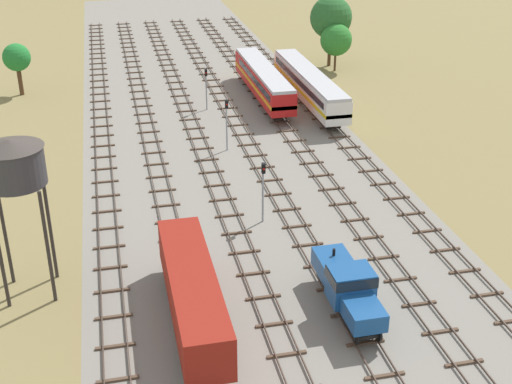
# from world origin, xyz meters

# --- Properties ---
(ground_plane) EXTENTS (480.00, 480.00, 0.00)m
(ground_plane) POSITION_xyz_m (0.00, 56.00, 0.00)
(ground_plane) COLOR olive
(ballast_bed) EXTENTS (28.47, 176.00, 0.01)m
(ballast_bed) POSITION_xyz_m (0.00, 56.00, 0.00)
(ballast_bed) COLOR gray
(ballast_bed) RESTS_ON ground
(track_far_left) EXTENTS (2.40, 126.00, 0.29)m
(track_far_left) POSITION_xyz_m (-12.23, 57.00, 0.14)
(track_far_left) COLOR #47382D
(track_far_left) RESTS_ON ground
(track_left) EXTENTS (2.40, 126.00, 0.29)m
(track_left) POSITION_xyz_m (-7.34, 57.00, 0.14)
(track_left) COLOR #47382D
(track_left) RESTS_ON ground
(track_centre_left) EXTENTS (2.40, 126.00, 0.29)m
(track_centre_left) POSITION_xyz_m (-2.45, 57.00, 0.14)
(track_centre_left) COLOR #47382D
(track_centre_left) RESTS_ON ground
(track_centre) EXTENTS (2.40, 126.00, 0.29)m
(track_centre) POSITION_xyz_m (2.45, 57.00, 0.14)
(track_centre) COLOR #47382D
(track_centre) RESTS_ON ground
(track_centre_right) EXTENTS (2.40, 126.00, 0.29)m
(track_centre_right) POSITION_xyz_m (7.34, 57.00, 0.14)
(track_centre_right) COLOR #47382D
(track_centre_right) RESTS_ON ground
(track_right) EXTENTS (2.40, 126.00, 0.29)m
(track_right) POSITION_xyz_m (12.23, 57.00, 0.14)
(track_right) COLOR #47382D
(track_right) RESTS_ON ground
(shunter_loco_centre_nearest) EXTENTS (2.74, 8.46, 3.10)m
(shunter_loco_centre_nearest) POSITION_xyz_m (2.45, 25.90, 2.01)
(shunter_loco_centre_nearest) COLOR #194C8C
(shunter_loco_centre_nearest) RESTS_ON ground
(freight_boxcar_left_near) EXTENTS (2.87, 14.00, 3.60)m
(freight_boxcar_left_near) POSITION_xyz_m (-7.33, 26.68, 2.45)
(freight_boxcar_left_near) COLOR maroon
(freight_boxcar_left_near) RESTS_ON ground
(passenger_coach_right_mid) EXTENTS (2.96, 22.00, 3.80)m
(passenger_coach_right_mid) POSITION_xyz_m (12.23, 66.91, 2.61)
(passenger_coach_right_mid) COLOR white
(passenger_coach_right_mid) RESTS_ON ground
(diesel_railcar_centre_right_midfar) EXTENTS (2.96, 20.50, 3.80)m
(diesel_railcar_centre_right_midfar) POSITION_xyz_m (7.34, 69.85, 2.60)
(diesel_railcar_centre_right_midfar) COLOR red
(diesel_railcar_centre_right_midfar) RESTS_ON ground
(water_tower) EXTENTS (4.08, 4.08, 10.95)m
(water_tower) POSITION_xyz_m (-17.37, 32.79, 9.27)
(water_tower) COLOR #2D2826
(water_tower) RESTS_ON ground
(signal_post_nearest) EXTENTS (0.28, 0.47, 5.26)m
(signal_post_nearest) POSITION_xyz_m (0.00, 38.97, 3.35)
(signal_post_nearest) COLOR gray
(signal_post_nearest) RESTS_ON ground
(signal_post_near) EXTENTS (0.28, 0.47, 5.41)m
(signal_post_near) POSITION_xyz_m (0.00, 54.66, 3.44)
(signal_post_near) COLOR gray
(signal_post_near) RESTS_ON ground
(signal_post_mid) EXTENTS (0.28, 0.47, 5.02)m
(signal_post_mid) POSITION_xyz_m (0.00, 67.68, 3.21)
(signal_post_mid) COLOR gray
(signal_post_mid) RESTS_ON ground
(lineside_tree_0) EXTENTS (4.38, 4.38, 6.56)m
(lineside_tree_0) POSITION_xyz_m (20.15, 80.42, 4.36)
(lineside_tree_0) COLOR #4C331E
(lineside_tree_0) RESTS_ON ground
(lineside_tree_1) EXTENTS (5.90, 5.90, 9.80)m
(lineside_tree_1) POSITION_xyz_m (20.23, 83.23, 6.83)
(lineside_tree_1) COLOR #4C331E
(lineside_tree_1) RESTS_ON ground
(lineside_tree_2) EXTENTS (3.39, 3.39, 6.45)m
(lineside_tree_2) POSITION_xyz_m (-21.76, 78.61, 4.68)
(lineside_tree_2) COLOR #4C331E
(lineside_tree_2) RESTS_ON ground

